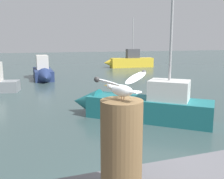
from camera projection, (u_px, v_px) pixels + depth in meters
name	position (u px, v px, depth m)	size (l,w,h in m)	color
mooring_post	(121.00, 148.00, 2.32)	(0.37, 0.37, 0.87)	brown
seagull	(122.00, 86.00, 2.22)	(0.62, 0.42, 0.24)	tan
boat_navy	(43.00, 72.00, 17.91)	(1.25, 4.66, 1.80)	navy
boat_teal	(137.00, 105.00, 8.85)	(4.38, 4.06, 4.11)	#1E7075
boat_yellow	(129.00, 61.00, 26.16)	(5.11, 1.35, 4.86)	yellow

